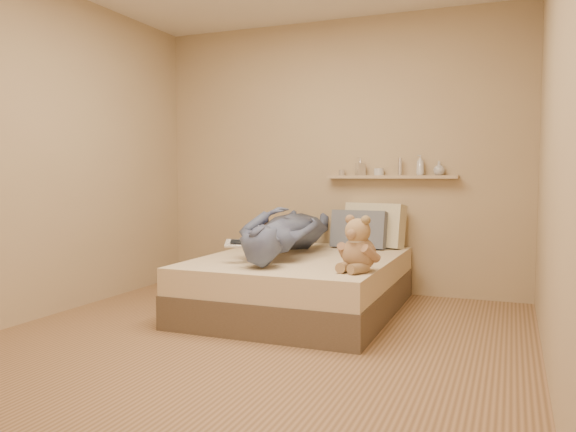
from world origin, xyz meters
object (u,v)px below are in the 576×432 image
at_px(pillow_cream, 374,226).
at_px(teddy_bear, 358,248).
at_px(bed, 301,284).
at_px(dark_plush, 263,234).
at_px(person, 285,231).
at_px(game_console, 237,243).
at_px(pillow_grey, 359,230).
at_px(wall_shelf, 391,177).

bearing_deg(pillow_cream, teddy_bear, -81.55).
relative_size(bed, dark_plush, 7.06).
bearing_deg(bed, teddy_bear, -40.89).
relative_size(teddy_bear, person, 0.23).
xyz_separation_m(dark_plush, person, (0.40, -0.43, 0.09)).
distance_m(bed, game_console, 0.73).
bearing_deg(pillow_grey, teddy_bear, -75.73).
bearing_deg(dark_plush, bed, -40.42).
xyz_separation_m(pillow_grey, wall_shelf, (0.24, 0.22, 0.48)).
xyz_separation_m(game_console, dark_plush, (-0.24, 1.00, -0.04)).
distance_m(pillow_cream, wall_shelf, 0.48).
distance_m(bed, pillow_grey, 0.85).
distance_m(game_console, wall_shelf, 1.75).
bearing_deg(pillow_grey, bed, -114.13).
relative_size(pillow_cream, pillow_grey, 1.10).
bearing_deg(wall_shelf, dark_plush, -158.40).
height_order(pillow_cream, wall_shelf, wall_shelf).
distance_m(game_console, dark_plush, 1.03).
relative_size(pillow_grey, person, 0.30).
relative_size(dark_plush, wall_shelf, 0.22).
distance_m(dark_plush, wall_shelf, 1.30).
relative_size(bed, person, 1.13).
xyz_separation_m(pillow_cream, pillow_grey, (-0.11, -0.14, -0.03)).
bearing_deg(person, bed, 156.92).
xyz_separation_m(bed, person, (-0.16, 0.05, 0.43)).
bearing_deg(pillow_grey, wall_shelf, 42.27).
bearing_deg(wall_shelf, bed, -121.18).
bearing_deg(teddy_bear, bed, 139.11).
xyz_separation_m(dark_plush, pillow_cream, (0.97, 0.36, 0.08)).
distance_m(teddy_bear, wall_shelf, 1.53).
bearing_deg(game_console, bed, 59.44).
bearing_deg(dark_plush, person, -47.14).
xyz_separation_m(game_console, pillow_cream, (0.73, 1.36, 0.05)).
relative_size(pillow_grey, wall_shelf, 0.42).
relative_size(dark_plush, pillow_cream, 0.49).
xyz_separation_m(game_console, teddy_bear, (0.94, -0.01, 0.01)).
relative_size(person, wall_shelf, 1.40).
xyz_separation_m(teddy_bear, person, (-0.78, 0.58, 0.04)).
distance_m(person, wall_shelf, 1.20).
bearing_deg(pillow_cream, pillow_grey, -127.94).
bearing_deg(wall_shelf, game_console, -120.95).
height_order(pillow_cream, person, pillow_cream).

